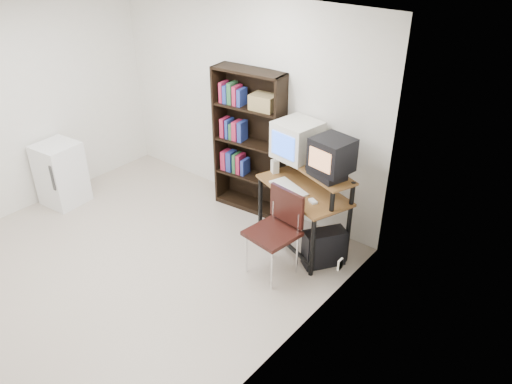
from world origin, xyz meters
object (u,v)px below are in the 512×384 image
Objects in this scene: crt_tv at (332,155)px; pc_tower at (324,248)px; crt_monitor at (297,140)px; school_chair at (278,224)px; mini_fridge at (61,174)px; bookshelf at (251,140)px; computer_desk at (305,193)px.

pc_tower is at bearing -51.89° from crt_tv.
crt_monitor is 0.54× the size of school_chair.
school_chair is at bearing -103.44° from crt_tv.
bookshelf is at bearing 31.44° from mini_fridge.
computer_desk is 2.73× the size of pc_tower.
computer_desk is at bearing -22.38° from bookshelf.
pc_tower is at bearing -3.35° from computer_desk.
crt_monitor is 0.58m from crt_tv.
school_chair is 1.12× the size of mini_fridge.
crt_monitor is 1.01m from school_chair.
computer_desk is at bearing 16.19° from mini_fridge.
bookshelf is at bearing 179.85° from crt_monitor.
bookshelf reaches higher than pc_tower.
bookshelf is (-1.01, 0.29, 0.25)m from computer_desk.
school_chair is 1.41m from bookshelf.
bookshelf is at bearing 177.08° from crt_tv.
crt_monitor is (-0.25, 0.18, 0.50)m from computer_desk.
computer_desk is 0.62m from crt_tv.
crt_tv is at bearing 14.51° from mini_fridge.
pc_tower is (0.65, -0.35, -0.97)m from crt_monitor.
mini_fridge is at bearing -129.25° from pc_tower.
pc_tower is at bearing -24.42° from bookshelf.
school_chair is (0.31, -0.75, -0.60)m from crt_monitor.
mini_fridge is (-3.03, -0.62, -0.16)m from school_chair.
pc_tower is (0.10, -0.18, -1.02)m from crt_tv.
crt_tv is 3.58m from mini_fridge.
bookshelf reaches higher than crt_monitor.
pc_tower is 0.54× the size of mini_fridge.
crt_monitor is at bearing -174.43° from pc_tower.
mini_fridge is (-3.27, -1.20, -0.81)m from crt_tv.
school_chair is at bearing -96.42° from pc_tower.
school_chair is at bearing 6.03° from mini_fridge.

